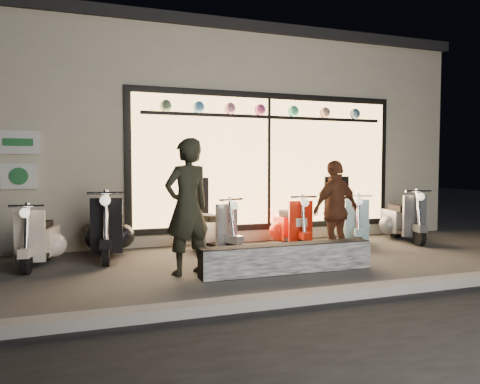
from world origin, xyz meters
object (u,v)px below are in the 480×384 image
object	(u,v)px
graffiti_barrier	(287,258)
scooter_silver	(208,231)
scooter_red	(291,226)
man	(187,207)
woman	(336,210)

from	to	relation	value
graffiti_barrier	scooter_silver	world-z (taller)	scooter_silver
graffiti_barrier	scooter_silver	xyz separation A→B (m)	(-0.61, 1.82, 0.17)
scooter_red	man	distance (m)	2.73
graffiti_barrier	scooter_red	distance (m)	2.06
man	woman	xyz separation A→B (m)	(2.42, 0.20, -0.14)
scooter_silver	scooter_red	distance (m)	1.55
scooter_red	woman	xyz separation A→B (m)	(0.17, -1.25, 0.41)
scooter_red	woman	size ratio (longest dim) A/B	0.84
graffiti_barrier	man	distance (m)	1.54
scooter_silver	scooter_red	bearing A→B (deg)	-21.77
scooter_silver	scooter_red	xyz separation A→B (m)	(1.55, 0.01, 0.01)
scooter_red	man	xyz separation A→B (m)	(-2.25, -1.45, 0.55)
scooter_red	scooter_silver	bearing A→B (deg)	-173.59
graffiti_barrier	woman	world-z (taller)	woman
scooter_red	graffiti_barrier	bearing A→B (deg)	-111.15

